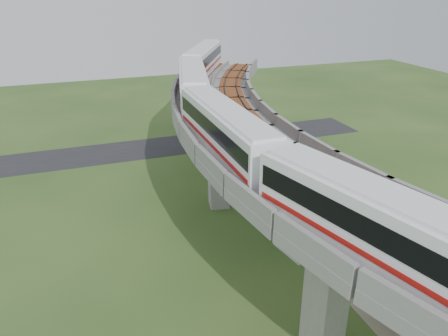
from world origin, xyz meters
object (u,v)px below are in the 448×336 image
(car_red, at_px, (438,242))
(car_dark, at_px, (404,223))
(car_white, at_px, (430,266))
(metro_train, at_px, (231,104))

(car_red, bearing_deg, car_dark, 141.61)
(car_white, xyz_separation_m, car_red, (3.59, 2.77, -0.09))
(metro_train, xyz_separation_m, car_white, (12.69, -13.03, -11.59))
(metro_train, distance_m, car_red, 22.52)
(car_red, bearing_deg, metro_train, -170.40)
(metro_train, relative_size, car_dark, 14.44)
(car_red, xyz_separation_m, car_dark, (-0.64, 3.69, 0.03))
(metro_train, relative_size, car_red, 17.18)
(car_white, distance_m, car_dark, 7.11)
(car_white, height_order, car_dark, car_white)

